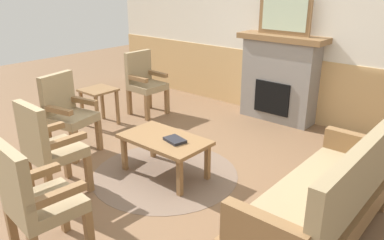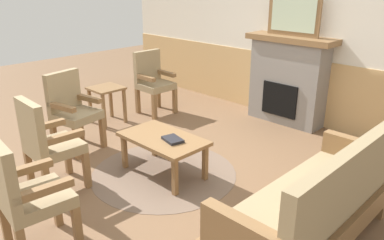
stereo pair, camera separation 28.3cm
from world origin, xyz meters
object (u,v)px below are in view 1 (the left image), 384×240
at_px(armchair_by_window_left, 144,80).
at_px(framed_picture, 285,15).
at_px(armchair_near_fireplace, 67,111).
at_px(armchair_front_left, 36,198).
at_px(coffee_table, 164,142).
at_px(book_on_table, 175,140).
at_px(armchair_front_center, 48,145).
at_px(side_table, 99,97).
at_px(couch, 323,201).
at_px(fireplace, 279,78).

bearing_deg(armchair_by_window_left, framed_picture, 32.87).
height_order(armchair_near_fireplace, armchair_front_left, same).
relative_size(coffee_table, armchair_front_left, 0.98).
bearing_deg(book_on_table, armchair_front_center, -124.42).
distance_m(armchair_near_fireplace, side_table, 0.93).
distance_m(coffee_table, armchair_near_fireplace, 1.37).
height_order(book_on_table, armchair_near_fireplace, armchair_near_fireplace).
distance_m(couch, side_table, 3.58).
relative_size(coffee_table, armchair_front_center, 0.98).
distance_m(fireplace, armchair_front_left, 3.96).
bearing_deg(armchair_near_fireplace, armchair_front_center, -42.19).
height_order(armchair_by_window_left, armchair_front_center, same).
bearing_deg(armchair_front_center, side_table, 129.38).
distance_m(framed_picture, armchair_front_center, 3.61).
relative_size(armchair_by_window_left, armchair_front_left, 1.00).
bearing_deg(armchair_by_window_left, book_on_table, -34.48).
bearing_deg(framed_picture, couch, -54.50).
distance_m(book_on_table, armchair_front_center, 1.25).
bearing_deg(book_on_table, armchair_front_left, -86.93).
distance_m(fireplace, framed_picture, 0.91).
height_order(couch, side_table, couch).
relative_size(framed_picture, armchair_near_fireplace, 0.82).
xyz_separation_m(book_on_table, armchair_front_left, (0.08, -1.58, 0.08)).
distance_m(armchair_front_left, armchair_front_center, 0.96).
bearing_deg(coffee_table, armchair_by_window_left, 143.08).
distance_m(armchair_by_window_left, armchair_front_left, 3.42).
bearing_deg(framed_picture, coffee_table, -91.54).
relative_size(fireplace, armchair_front_left, 1.33).
bearing_deg(side_table, framed_picture, 46.07).
bearing_deg(couch, armchair_by_window_left, 159.76).
distance_m(fireplace, armchair_by_window_left, 2.07).
relative_size(fireplace, side_table, 2.36).
distance_m(armchair_near_fireplace, armchair_front_center, 1.03).
height_order(book_on_table, armchair_by_window_left, armchair_by_window_left).
bearing_deg(book_on_table, armchair_near_fireplace, -166.83).
distance_m(coffee_table, armchair_front_center, 1.18).
bearing_deg(armchair_near_fireplace, coffee_table, 14.43).
bearing_deg(couch, armchair_front_left, -134.43).
height_order(couch, armchair_by_window_left, same).
height_order(book_on_table, armchair_front_left, armchair_front_left).
bearing_deg(coffee_table, couch, -0.42).
distance_m(coffee_table, armchair_by_window_left, 2.10).
bearing_deg(fireplace, side_table, -133.93).
bearing_deg(armchair_near_fireplace, framed_picture, 63.07).
height_order(book_on_table, side_table, side_table).
height_order(framed_picture, side_table, framed_picture).
distance_m(couch, armchair_near_fireplace, 3.11).
bearing_deg(framed_picture, armchair_by_window_left, -147.13).
bearing_deg(framed_picture, book_on_table, -87.91).
height_order(armchair_by_window_left, side_table, armchair_by_window_left).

